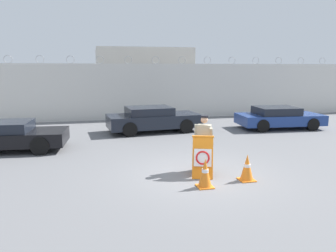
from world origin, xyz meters
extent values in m
plane|color=slate|center=(0.00, 0.00, 0.00)|extent=(90.00, 90.00, 0.00)
cube|color=silver|center=(0.00, 11.15, 1.69)|extent=(36.00, 0.30, 3.39)
torus|color=gray|center=(-7.54, 11.15, 3.61)|extent=(0.47, 0.03, 0.47)
torus|color=gray|center=(-5.87, 11.15, 3.61)|extent=(0.47, 0.03, 0.47)
torus|color=gray|center=(-4.19, 11.15, 3.61)|extent=(0.47, 0.03, 0.47)
torus|color=gray|center=(-2.51, 11.15, 3.61)|extent=(0.47, 0.03, 0.47)
torus|color=gray|center=(-0.84, 11.15, 3.61)|extent=(0.47, 0.03, 0.47)
torus|color=gray|center=(0.84, 11.15, 3.61)|extent=(0.47, 0.03, 0.47)
torus|color=gray|center=(2.51, 11.15, 3.61)|extent=(0.47, 0.03, 0.47)
torus|color=gray|center=(4.19, 11.15, 3.61)|extent=(0.47, 0.03, 0.47)
torus|color=gray|center=(5.87, 11.15, 3.61)|extent=(0.47, 0.03, 0.47)
torus|color=gray|center=(7.54, 11.15, 3.61)|extent=(0.47, 0.03, 0.47)
torus|color=gray|center=(9.22, 11.15, 3.61)|extent=(0.47, 0.03, 0.47)
torus|color=gray|center=(10.90, 11.15, 3.61)|extent=(0.47, 0.03, 0.47)
torus|color=gray|center=(12.57, 11.15, 3.61)|extent=(0.47, 0.03, 0.47)
cube|color=beige|center=(0.65, 16.29, 2.26)|extent=(6.68, 6.42, 4.52)
cube|color=orange|center=(0.05, -0.29, 0.57)|extent=(0.71, 0.62, 1.15)
cube|color=orange|center=(0.18, 0.10, 0.57)|extent=(0.71, 0.62, 1.15)
cube|color=orange|center=(0.11, -0.10, 1.16)|extent=(0.62, 0.26, 0.05)
cube|color=white|center=(0.03, -0.33, 0.59)|extent=(0.54, 0.35, 0.48)
torus|color=red|center=(0.03, -0.34, 0.59)|extent=(0.44, 0.31, 0.40)
cylinder|color=#232838|center=(0.23, 0.42, 0.40)|extent=(0.15, 0.15, 0.81)
cylinder|color=#232838|center=(0.39, 0.33, 0.40)|extent=(0.15, 0.15, 0.81)
cube|color=gray|center=(0.31, 0.38, 1.12)|extent=(0.47, 0.41, 0.62)
sphere|color=tan|center=(0.31, 0.38, 1.58)|extent=(0.22, 0.22, 0.22)
cylinder|color=gray|center=(0.09, 0.51, 1.13)|extent=(0.09, 0.09, 0.59)
cylinder|color=gray|center=(0.48, 0.16, 1.10)|extent=(0.25, 0.33, 0.57)
cylinder|color=black|center=(0.31, 0.38, 1.69)|extent=(0.23, 0.23, 0.05)
cube|color=orange|center=(1.18, -0.84, 0.01)|extent=(0.43, 0.43, 0.03)
cone|color=orange|center=(1.18, -0.84, 0.39)|extent=(0.36, 0.36, 0.72)
cylinder|color=white|center=(1.18, -0.84, 0.43)|extent=(0.18, 0.18, 0.10)
cube|color=orange|center=(-0.15, -1.08, 0.01)|extent=(0.42, 0.42, 0.03)
cone|color=orange|center=(-0.15, -1.08, 0.41)|extent=(0.36, 0.36, 0.76)
cylinder|color=white|center=(-0.15, -1.08, 0.45)|extent=(0.18, 0.18, 0.11)
cylinder|color=black|center=(-4.81, 5.11, 0.34)|extent=(0.69, 0.25, 0.67)
cylinder|color=black|center=(-4.94, 3.36, 0.34)|extent=(0.69, 0.25, 0.67)
cube|color=black|center=(-6.17, 4.33, 0.49)|extent=(4.33, 2.16, 0.51)
cube|color=black|center=(-6.38, 4.35, 0.94)|extent=(2.14, 1.81, 0.37)
cylinder|color=black|center=(1.21, 7.88, 0.34)|extent=(0.70, 0.26, 0.68)
cylinder|color=black|center=(1.38, 6.11, 0.34)|extent=(0.70, 0.26, 0.68)
cylinder|color=black|center=(-1.57, 7.61, 0.34)|extent=(0.70, 0.26, 0.68)
cylinder|color=black|center=(-1.39, 5.84, 0.34)|extent=(0.70, 0.26, 0.68)
cube|color=black|center=(-0.09, 6.86, 0.55)|extent=(4.67, 2.32, 0.62)
cube|color=black|center=(-0.31, 6.84, 1.05)|extent=(2.32, 1.91, 0.38)
cylinder|color=black|center=(7.90, 7.06, 0.32)|extent=(0.66, 0.24, 0.64)
cylinder|color=black|center=(7.78, 5.26, 0.32)|extent=(0.66, 0.24, 0.64)
cylinder|color=black|center=(5.24, 7.24, 0.32)|extent=(0.66, 0.24, 0.64)
cylinder|color=black|center=(5.11, 5.45, 0.32)|extent=(0.66, 0.24, 0.64)
cube|color=navy|center=(6.51, 6.25, 0.49)|extent=(4.43, 2.22, 0.53)
cube|color=black|center=(6.29, 6.27, 0.94)|extent=(2.19, 1.87, 0.38)
camera|label=1|loc=(-2.95, -8.98, 3.14)|focal=35.00mm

